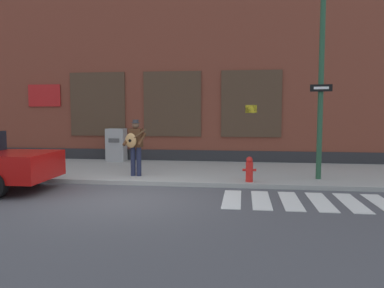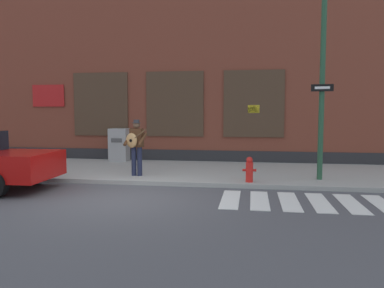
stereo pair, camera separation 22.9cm
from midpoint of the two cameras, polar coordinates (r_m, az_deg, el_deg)
name	(u,v)px [view 1 (the left image)]	position (r m, az deg, el deg)	size (l,w,h in m)	color
ground_plane	(123,199)	(9.09, -11.16, -8.19)	(160.00, 160.00, 0.00)	#4C4C51
sidewalk	(160,171)	(12.77, -5.44, -4.09)	(28.00, 4.60, 0.12)	#9E9E99
building_backdrop	(181,68)	(16.95, -2.14, 11.53)	(28.00, 4.06, 8.04)	brown
crosswalk	(351,203)	(9.21, 22.47, -8.27)	(5.78, 1.90, 0.01)	silver
busker	(135,144)	(11.38, -9.25, 0.01)	(0.72, 0.59, 1.70)	#1E233D
traffic_light	(327,32)	(10.22, 19.24, 15.87)	(0.78, 3.45, 5.69)	#234C33
utility_box	(116,145)	(15.07, -11.87, -0.12)	(0.72, 0.57, 1.28)	#9E9E9E
fire_hydrant	(249,169)	(10.45, 8.11, -3.86)	(0.38, 0.20, 0.70)	red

